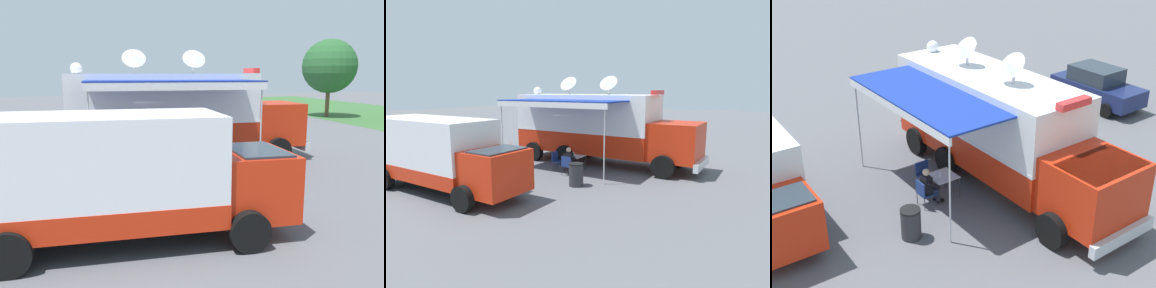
% 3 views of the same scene
% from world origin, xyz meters
% --- Properties ---
extents(ground_plane, '(100.00, 100.00, 0.00)m').
position_xyz_m(ground_plane, '(0.00, 0.00, 0.00)').
color(ground_plane, '#5B5B60').
extents(lot_stripe, '(0.22, 4.80, 0.01)m').
position_xyz_m(lot_stripe, '(-3.64, -0.81, 0.00)').
color(lot_stripe, silver).
rests_on(lot_stripe, ground).
extents(command_truck, '(4.98, 9.54, 4.53)m').
position_xyz_m(command_truck, '(0.05, 0.75, 1.95)').
color(command_truck, red).
rests_on(command_truck, ground).
extents(folding_table, '(0.82, 0.82, 0.73)m').
position_xyz_m(folding_table, '(2.17, 0.54, 0.67)').
color(folding_table, silver).
rests_on(folding_table, ground).
extents(water_bottle, '(0.07, 0.07, 0.22)m').
position_xyz_m(water_bottle, '(2.31, 0.59, 0.83)').
color(water_bottle, silver).
rests_on(water_bottle, folding_table).
extents(folding_chair_at_table, '(0.49, 0.49, 0.87)m').
position_xyz_m(folding_chair_at_table, '(2.97, 0.67, 0.51)').
color(folding_chair_at_table, navy).
rests_on(folding_chair_at_table, ground).
extents(folding_chair_beside_table, '(0.49, 0.49, 0.87)m').
position_xyz_m(folding_chair_beside_table, '(2.33, -0.31, 0.51)').
color(folding_chair_beside_table, navy).
rests_on(folding_chair_beside_table, ground).
extents(seated_responder, '(0.67, 0.56, 1.25)m').
position_xyz_m(seated_responder, '(2.78, 0.68, 0.65)').
color(seated_responder, black).
rests_on(seated_responder, ground).
extents(trash_bin, '(0.57, 0.57, 0.91)m').
position_xyz_m(trash_bin, '(4.13, 1.80, 0.46)').
color(trash_bin, '#2D2D33').
rests_on(trash_bin, ground).
extents(traffic_cone, '(0.36, 0.36, 0.58)m').
position_xyz_m(traffic_cone, '(-0.04, -5.35, 0.28)').
color(traffic_cone, black).
rests_on(traffic_cone, ground).
extents(support_truck, '(2.54, 6.87, 2.70)m').
position_xyz_m(support_truck, '(7.18, -2.22, 1.39)').
color(support_truck, white).
rests_on(support_truck, ground).
extents(car_behind_truck, '(2.05, 4.22, 1.76)m').
position_xyz_m(car_behind_truck, '(-8.06, -1.84, 0.88)').
color(car_behind_truck, navy).
rests_on(car_behind_truck, ground).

